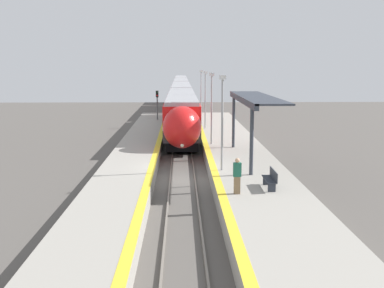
# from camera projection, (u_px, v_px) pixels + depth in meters

# --- Properties ---
(ground_plane) EXTENTS (120.00, 120.00, 0.00)m
(ground_plane) POSITION_uv_depth(u_px,v_px,m) (182.00, 181.00, 27.87)
(ground_plane) COLOR #56514C
(rail_left) EXTENTS (0.08, 90.00, 0.15)m
(rail_left) POSITION_uv_depth(u_px,v_px,m) (170.00, 179.00, 27.84)
(rail_left) COLOR slate
(rail_left) RESTS_ON ground_plane
(rail_right) EXTENTS (0.08, 90.00, 0.15)m
(rail_right) POSITION_uv_depth(u_px,v_px,m) (195.00, 179.00, 27.87)
(rail_right) COLOR slate
(rail_right) RESTS_ON ground_plane
(train) EXTENTS (2.83, 95.85, 3.98)m
(train) POSITION_uv_depth(u_px,v_px,m) (181.00, 92.00, 79.25)
(train) COLOR black
(train) RESTS_ON ground_plane
(platform_right) EXTENTS (4.33, 64.00, 0.86)m
(platform_right) POSITION_uv_depth(u_px,v_px,m) (246.00, 173.00, 27.89)
(platform_right) COLOR #9E998E
(platform_right) RESTS_ON ground_plane
(platform_left) EXTENTS (3.19, 64.00, 0.86)m
(platform_left) POSITION_uv_depth(u_px,v_px,m) (128.00, 174.00, 27.73)
(platform_left) COLOR #9E998E
(platform_left) RESTS_ON ground_plane
(platform_bench) EXTENTS (0.44, 1.77, 0.89)m
(platform_bench) POSITION_uv_depth(u_px,v_px,m) (271.00, 178.00, 22.72)
(platform_bench) COLOR #2D333D
(platform_bench) RESTS_ON platform_right
(person_waiting) EXTENTS (0.36, 0.22, 1.65)m
(person_waiting) POSITION_uv_depth(u_px,v_px,m) (237.00, 175.00, 21.68)
(person_waiting) COLOR #7F6647
(person_waiting) RESTS_ON platform_right
(railway_signal) EXTENTS (0.28, 0.28, 3.95)m
(railway_signal) POSITION_uv_depth(u_px,v_px,m) (157.00, 105.00, 51.28)
(railway_signal) COLOR #59595E
(railway_signal) RESTS_ON ground_plane
(lamppost_near) EXTENTS (0.36, 0.20, 5.24)m
(lamppost_near) POSITION_uv_depth(u_px,v_px,m) (222.00, 116.00, 26.25)
(lamppost_near) COLOR #9E9EA3
(lamppost_near) RESTS_ON platform_right
(lamppost_mid) EXTENTS (0.36, 0.20, 5.24)m
(lamppost_mid) POSITION_uv_depth(u_px,v_px,m) (212.00, 103.00, 35.17)
(lamppost_mid) COLOR #9E9EA3
(lamppost_mid) RESTS_ON platform_right
(lamppost_far) EXTENTS (0.36, 0.20, 5.24)m
(lamppost_far) POSITION_uv_depth(u_px,v_px,m) (205.00, 96.00, 44.09)
(lamppost_far) COLOR #9E9EA3
(lamppost_far) RESTS_ON platform_right
(lamppost_farthest) EXTENTS (0.36, 0.20, 5.24)m
(lamppost_farthest) POSITION_uv_depth(u_px,v_px,m) (201.00, 91.00, 53.01)
(lamppost_farthest) COLOR #9E9EA3
(lamppost_farthest) RESTS_ON platform_right
(station_canopy) EXTENTS (2.02, 11.71, 3.90)m
(station_canopy) POSITION_uv_depth(u_px,v_px,m) (251.00, 100.00, 29.33)
(station_canopy) COLOR #333842
(station_canopy) RESTS_ON platform_right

